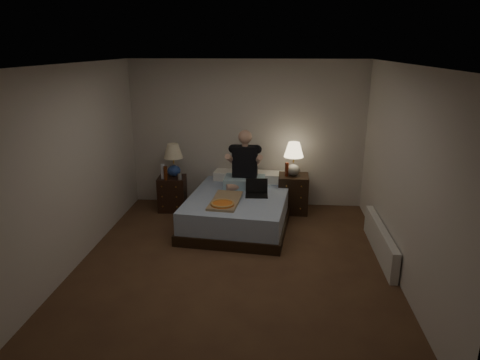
# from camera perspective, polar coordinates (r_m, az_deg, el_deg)

# --- Properties ---
(floor) EXTENTS (4.00, 4.50, 0.00)m
(floor) POSITION_cam_1_polar(r_m,az_deg,el_deg) (5.66, -0.80, -11.00)
(floor) COLOR brown
(floor) RESTS_ON ground
(ceiling) EXTENTS (4.00, 4.50, 0.00)m
(ceiling) POSITION_cam_1_polar(r_m,az_deg,el_deg) (4.98, -0.92, 15.20)
(ceiling) COLOR white
(ceiling) RESTS_ON ground
(wall_back) EXTENTS (4.00, 0.00, 2.50)m
(wall_back) POSITION_cam_1_polar(r_m,az_deg,el_deg) (7.36, 0.91, 6.12)
(wall_back) COLOR beige
(wall_back) RESTS_ON ground
(wall_front) EXTENTS (4.00, 0.00, 2.50)m
(wall_front) POSITION_cam_1_polar(r_m,az_deg,el_deg) (3.10, -5.08, -10.35)
(wall_front) COLOR beige
(wall_front) RESTS_ON ground
(wall_left) EXTENTS (0.00, 4.50, 2.50)m
(wall_left) POSITION_cam_1_polar(r_m,az_deg,el_deg) (5.73, -21.17, 1.64)
(wall_left) COLOR beige
(wall_left) RESTS_ON ground
(wall_right) EXTENTS (0.00, 4.50, 2.50)m
(wall_right) POSITION_cam_1_polar(r_m,az_deg,el_deg) (5.37, 20.90, 0.66)
(wall_right) COLOR beige
(wall_right) RESTS_ON ground
(bed) EXTENTS (1.67, 2.10, 0.49)m
(bed) POSITION_cam_1_polar(r_m,az_deg,el_deg) (6.75, -0.13, -3.87)
(bed) COLOR #6087C0
(bed) RESTS_ON floor
(nightstand_left) EXTENTS (0.48, 0.44, 0.58)m
(nightstand_left) POSITION_cam_1_polar(r_m,az_deg,el_deg) (7.39, -9.00, -1.77)
(nightstand_left) COLOR black
(nightstand_left) RESTS_ON floor
(nightstand_right) EXTENTS (0.50, 0.46, 0.64)m
(nightstand_right) POSITION_cam_1_polar(r_m,az_deg,el_deg) (7.25, 7.08, -1.82)
(nightstand_right) COLOR black
(nightstand_right) RESTS_ON floor
(lamp_left) EXTENTS (0.40, 0.40, 0.56)m
(lamp_left) POSITION_cam_1_polar(r_m,az_deg,el_deg) (7.27, -8.86, 2.64)
(lamp_left) COLOR #274390
(lamp_left) RESTS_ON nightstand_left
(lamp_right) EXTENTS (0.36, 0.36, 0.56)m
(lamp_right) POSITION_cam_1_polar(r_m,az_deg,el_deg) (7.08, 7.14, 2.79)
(lamp_right) COLOR gray
(lamp_right) RESTS_ON nightstand_right
(water_bottle) EXTENTS (0.07, 0.07, 0.25)m
(water_bottle) POSITION_cam_1_polar(r_m,az_deg,el_deg) (7.19, -10.25, 1.13)
(water_bottle) COLOR silver
(water_bottle) RESTS_ON nightstand_left
(soda_can) EXTENTS (0.07, 0.07, 0.10)m
(soda_can) POSITION_cam_1_polar(r_m,az_deg,el_deg) (7.11, -8.05, 0.42)
(soda_can) COLOR beige
(soda_can) RESTS_ON nightstand_left
(beer_bottle_left) EXTENTS (0.06, 0.06, 0.23)m
(beer_bottle_left) POSITION_cam_1_polar(r_m,az_deg,el_deg) (7.13, -9.90, 0.91)
(beer_bottle_left) COLOR #50220B
(beer_bottle_left) RESTS_ON nightstand_left
(beer_bottle_right) EXTENTS (0.06, 0.06, 0.23)m
(beer_bottle_right) POSITION_cam_1_polar(r_m,az_deg,el_deg) (7.07, 6.25, 1.41)
(beer_bottle_right) COLOR #4F1A0B
(beer_bottle_right) RESTS_ON nightstand_right
(person) EXTENTS (0.67, 0.54, 0.93)m
(person) POSITION_cam_1_polar(r_m,az_deg,el_deg) (6.89, 0.63, 2.79)
(person) COLOR black
(person) RESTS_ON bed
(laptop) EXTENTS (0.35, 0.30, 0.24)m
(laptop) POSITION_cam_1_polar(r_m,az_deg,el_deg) (6.56, 2.23, -1.14)
(laptop) COLOR black
(laptop) RESTS_ON bed
(pizza_box) EXTENTS (0.47, 0.79, 0.08)m
(pizza_box) POSITION_cam_1_polar(r_m,az_deg,el_deg) (6.13, -2.34, -3.27)
(pizza_box) COLOR tan
(pizza_box) RESTS_ON bed
(radiator) EXTENTS (0.10, 1.60, 0.40)m
(radiator) POSITION_cam_1_polar(r_m,az_deg,el_deg) (6.09, 18.17, -7.69)
(radiator) COLOR silver
(radiator) RESTS_ON floor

